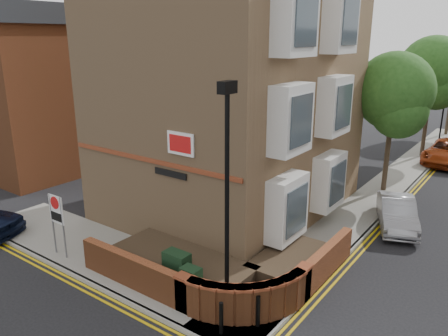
% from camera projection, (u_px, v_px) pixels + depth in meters
% --- Properties ---
extents(ground, '(120.00, 120.00, 0.00)m').
position_uv_depth(ground, '(154.00, 317.00, 12.04)').
color(ground, black).
rests_on(ground, ground).
extents(pavement_corner, '(13.00, 3.00, 0.12)m').
position_uv_depth(pavement_corner, '(113.00, 257.00, 15.15)').
color(pavement_corner, gray).
rests_on(pavement_corner, ground).
extents(pavement_main, '(2.00, 32.00, 0.12)m').
position_uv_depth(pavement_main, '(394.00, 180.00, 23.28)').
color(pavement_main, gray).
rests_on(pavement_main, ground).
extents(kerb_side, '(13.00, 0.15, 0.12)m').
position_uv_depth(kerb_side, '(76.00, 276.00, 13.99)').
color(kerb_side, gray).
rests_on(kerb_side, ground).
extents(kerb_main_near, '(0.15, 32.00, 0.12)m').
position_uv_depth(kerb_main_near, '(414.00, 184.00, 22.71)').
color(kerb_main_near, gray).
rests_on(kerb_main_near, ground).
extents(yellow_lines_side, '(13.00, 0.28, 0.01)m').
position_uv_depth(yellow_lines_side, '(70.00, 281.00, 13.82)').
color(yellow_lines_side, gold).
rests_on(yellow_lines_side, ground).
extents(yellow_lines_main, '(0.28, 32.00, 0.01)m').
position_uv_depth(yellow_lines_main, '(419.00, 186.00, 22.59)').
color(yellow_lines_main, gold).
rests_on(yellow_lines_main, ground).
extents(corner_building, '(8.95, 10.40, 13.60)m').
position_uv_depth(corner_building, '(236.00, 67.00, 18.04)').
color(corner_building, '#A58058').
rests_on(corner_building, ground).
extents(garden_wall, '(6.80, 6.00, 1.20)m').
position_uv_depth(garden_wall, '(210.00, 278.00, 13.97)').
color(garden_wall, brown).
rests_on(garden_wall, ground).
extents(lamppost, '(0.25, 0.50, 6.30)m').
position_uv_depth(lamppost, '(227.00, 203.00, 11.10)').
color(lamppost, black).
rests_on(lamppost, pavement_corner).
extents(utility_cabinet_large, '(0.80, 0.45, 1.20)m').
position_uv_depth(utility_cabinet_large, '(177.00, 271.00, 13.01)').
color(utility_cabinet_large, black).
rests_on(utility_cabinet_large, pavement_corner).
extents(utility_cabinet_small, '(0.55, 0.40, 1.10)m').
position_uv_depth(utility_cabinet_small, '(191.00, 285.00, 12.34)').
color(utility_cabinet_small, black).
rests_on(utility_cabinet_small, pavement_corner).
extents(bollard_near, '(0.11, 0.11, 0.90)m').
position_uv_depth(bollard_near, '(221.00, 318.00, 11.06)').
color(bollard_near, black).
rests_on(bollard_near, pavement_corner).
extents(bollard_far, '(0.11, 0.11, 0.90)m').
position_uv_depth(bollard_far, '(258.00, 311.00, 11.34)').
color(bollard_far, black).
rests_on(bollard_far, pavement_corner).
extents(zone_sign, '(0.72, 0.07, 2.20)m').
position_uv_depth(zone_sign, '(57.00, 214.00, 14.77)').
color(zone_sign, slate).
rests_on(zone_sign, pavement_corner).
extents(side_building, '(6.40, 10.40, 9.00)m').
position_uv_depth(side_building, '(64.00, 88.00, 25.37)').
color(side_building, brown).
rests_on(side_building, ground).
extents(tree_near, '(3.64, 3.65, 6.70)m').
position_uv_depth(tree_near, '(394.00, 97.00, 20.43)').
color(tree_near, '#382B1E').
rests_on(tree_near, pavement_main).
extents(tree_mid, '(4.03, 4.03, 7.42)m').
position_uv_depth(tree_mid, '(432.00, 75.00, 26.47)').
color(tree_mid, '#382B1E').
rests_on(tree_mid, pavement_main).
extents(traffic_light_assembly, '(0.20, 0.16, 4.20)m').
position_uv_depth(traffic_light_assembly, '(444.00, 109.00, 29.23)').
color(traffic_light_assembly, black).
rests_on(traffic_light_assembly, pavement_main).
extents(silver_car_near, '(2.59, 3.96, 1.23)m').
position_uv_depth(silver_car_near, '(397.00, 213.00, 17.55)').
color(silver_car_near, gray).
rests_on(silver_car_near, ground).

